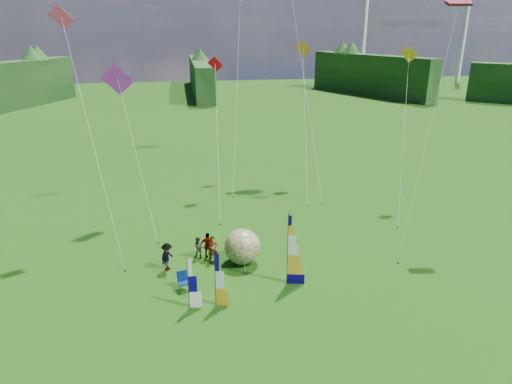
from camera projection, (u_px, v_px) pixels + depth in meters
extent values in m
plane|color=#18570C|center=(285.00, 305.00, 26.05)|extent=(220.00, 220.00, 0.00)
sphere|color=navy|center=(242.00, 247.00, 30.26)|extent=(2.58, 2.58, 2.41)
imported|color=#66594C|center=(213.00, 249.00, 30.56)|extent=(0.67, 0.44, 1.83)
imported|color=#66594C|center=(198.00, 248.00, 30.95)|extent=(0.85, 0.63, 1.57)
imported|color=#66594C|center=(167.00, 257.00, 29.46)|extent=(1.01, 1.29, 1.90)
imported|color=#66594C|center=(208.00, 246.00, 30.93)|extent=(1.20, 0.86, 1.89)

